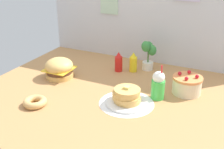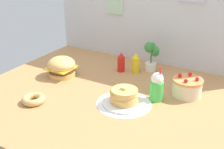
{
  "view_description": "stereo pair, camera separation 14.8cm",
  "coord_description": "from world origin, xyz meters",
  "px_view_note": "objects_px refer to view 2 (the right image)",
  "views": [
    {
      "loc": [
        0.87,
        -1.76,
        1.05
      ],
      "look_at": [
        -0.04,
        0.15,
        0.11
      ],
      "focal_mm": 45.1,
      "sensor_mm": 36.0,
      "label": 1
    },
    {
      "loc": [
        1.0,
        -1.69,
        1.05
      ],
      "look_at": [
        -0.04,
        0.15,
        0.11
      ],
      "focal_mm": 45.1,
      "sensor_mm": 36.0,
      "label": 2
    }
  ],
  "objects_px": {
    "layer_cake": "(187,87)",
    "pancake_stack": "(124,97)",
    "donut_pink_glaze": "(34,99)",
    "burger": "(62,67)",
    "mustard_bottle": "(136,63)",
    "potted_plant": "(151,55)",
    "cream_soda_cup": "(157,87)",
    "ketchup_bottle": "(121,62)"
  },
  "relations": [
    {
      "from": "donut_pink_glaze",
      "to": "mustard_bottle",
      "type": "bearing_deg",
      "value": 65.09
    },
    {
      "from": "pancake_stack",
      "to": "layer_cake",
      "type": "height_order",
      "value": "layer_cake"
    },
    {
      "from": "cream_soda_cup",
      "to": "potted_plant",
      "type": "height_order",
      "value": "potted_plant"
    },
    {
      "from": "layer_cake",
      "to": "potted_plant",
      "type": "relative_size",
      "value": 0.82
    },
    {
      "from": "cream_soda_cup",
      "to": "ketchup_bottle",
      "type": "bearing_deg",
      "value": 143.92
    },
    {
      "from": "mustard_bottle",
      "to": "potted_plant",
      "type": "xyz_separation_m",
      "value": [
        0.11,
        0.1,
        0.07
      ]
    },
    {
      "from": "burger",
      "to": "cream_soda_cup",
      "type": "relative_size",
      "value": 0.88
    },
    {
      "from": "burger",
      "to": "ketchup_bottle",
      "type": "relative_size",
      "value": 1.33
    },
    {
      "from": "layer_cake",
      "to": "mustard_bottle",
      "type": "xyz_separation_m",
      "value": [
        -0.55,
        0.23,
        0.01
      ]
    },
    {
      "from": "ketchup_bottle",
      "to": "cream_soda_cup",
      "type": "relative_size",
      "value": 0.67
    },
    {
      "from": "layer_cake",
      "to": "pancake_stack",
      "type": "bearing_deg",
      "value": -135.35
    },
    {
      "from": "pancake_stack",
      "to": "ketchup_bottle",
      "type": "distance_m",
      "value": 0.62
    },
    {
      "from": "ketchup_bottle",
      "to": "cream_soda_cup",
      "type": "height_order",
      "value": "cream_soda_cup"
    },
    {
      "from": "cream_soda_cup",
      "to": "mustard_bottle",
      "type": "bearing_deg",
      "value": 131.59
    },
    {
      "from": "layer_cake",
      "to": "cream_soda_cup",
      "type": "bearing_deg",
      "value": -135.06
    },
    {
      "from": "donut_pink_glaze",
      "to": "ketchup_bottle",
      "type": "bearing_deg",
      "value": 70.97
    },
    {
      "from": "burger",
      "to": "potted_plant",
      "type": "height_order",
      "value": "potted_plant"
    },
    {
      "from": "cream_soda_cup",
      "to": "potted_plant",
      "type": "relative_size",
      "value": 0.98
    },
    {
      "from": "mustard_bottle",
      "to": "cream_soda_cup",
      "type": "distance_m",
      "value": 0.55
    },
    {
      "from": "layer_cake",
      "to": "donut_pink_glaze",
      "type": "distance_m",
      "value": 1.18
    },
    {
      "from": "layer_cake",
      "to": "donut_pink_glaze",
      "type": "xyz_separation_m",
      "value": [
        -0.96,
        -0.67,
        -0.04
      ]
    },
    {
      "from": "ketchup_bottle",
      "to": "mustard_bottle",
      "type": "xyz_separation_m",
      "value": [
        0.13,
        0.05,
        0.0
      ]
    },
    {
      "from": "ketchup_bottle",
      "to": "mustard_bottle",
      "type": "height_order",
      "value": "same"
    },
    {
      "from": "layer_cake",
      "to": "cream_soda_cup",
      "type": "relative_size",
      "value": 0.83
    },
    {
      "from": "ketchup_bottle",
      "to": "layer_cake",
      "type": "bearing_deg",
      "value": -14.49
    },
    {
      "from": "burger",
      "to": "potted_plant",
      "type": "bearing_deg",
      "value": 37.89
    },
    {
      "from": "donut_pink_glaze",
      "to": "potted_plant",
      "type": "height_order",
      "value": "potted_plant"
    },
    {
      "from": "mustard_bottle",
      "to": "potted_plant",
      "type": "height_order",
      "value": "potted_plant"
    },
    {
      "from": "pancake_stack",
      "to": "mustard_bottle",
      "type": "distance_m",
      "value": 0.61
    },
    {
      "from": "cream_soda_cup",
      "to": "layer_cake",
      "type": "bearing_deg",
      "value": 44.94
    },
    {
      "from": "burger",
      "to": "donut_pink_glaze",
      "type": "relative_size",
      "value": 1.43
    },
    {
      "from": "pancake_stack",
      "to": "mustard_bottle",
      "type": "xyz_separation_m",
      "value": [
        -0.18,
        0.59,
        0.03
      ]
    },
    {
      "from": "donut_pink_glaze",
      "to": "layer_cake",
      "type": "bearing_deg",
      "value": 34.95
    },
    {
      "from": "burger",
      "to": "pancake_stack",
      "type": "relative_size",
      "value": 0.78
    },
    {
      "from": "pancake_stack",
      "to": "ketchup_bottle",
      "type": "height_order",
      "value": "ketchup_bottle"
    },
    {
      "from": "ketchup_bottle",
      "to": "potted_plant",
      "type": "bearing_deg",
      "value": 33.39
    },
    {
      "from": "layer_cake",
      "to": "ketchup_bottle",
      "type": "relative_size",
      "value": 1.25
    },
    {
      "from": "ketchup_bottle",
      "to": "donut_pink_glaze",
      "type": "xyz_separation_m",
      "value": [
        -0.29,
        -0.85,
        -0.06
      ]
    },
    {
      "from": "pancake_stack",
      "to": "burger",
      "type": "bearing_deg",
      "value": 166.05
    },
    {
      "from": "burger",
      "to": "mustard_bottle",
      "type": "xyz_separation_m",
      "value": [
        0.54,
        0.41,
        0.0
      ]
    },
    {
      "from": "layer_cake",
      "to": "potted_plant",
      "type": "distance_m",
      "value": 0.55
    },
    {
      "from": "ketchup_bottle",
      "to": "donut_pink_glaze",
      "type": "distance_m",
      "value": 0.9
    }
  ]
}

